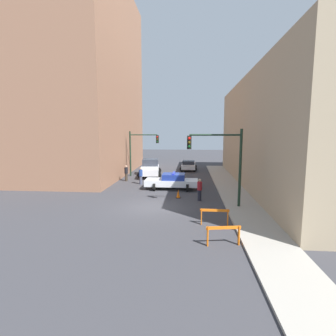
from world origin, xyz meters
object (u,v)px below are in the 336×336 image
at_px(traffic_light_near, 223,156).
at_px(barrier_mid, 215,214).
at_px(parked_car_near, 189,165).
at_px(pedestrian_corner, 126,173).
at_px(pedestrian_crossing, 141,176).
at_px(pedestrian_sidewalk, 200,189).
at_px(traffic_light_far, 139,147).
at_px(barrier_front, 223,232).
at_px(police_car, 172,181).
at_px(traffic_cone, 178,194).
at_px(white_truck, 150,168).

distance_m(traffic_light_near, barrier_mid, 4.60).
bearing_deg(parked_car_near, pedestrian_corner, -126.00).
bearing_deg(pedestrian_crossing, pedestrian_sidewalk, -168.63).
distance_m(traffic_light_far, barrier_front, 20.09).
bearing_deg(police_car, pedestrian_sidewalk, -148.25).
relative_size(traffic_light_far, parked_car_near, 1.20).
bearing_deg(pedestrian_corner, police_car, 112.65).
bearing_deg(parked_car_near, traffic_cone, -91.63).
xyz_separation_m(white_truck, parked_car_near, (4.47, 5.05, -0.23)).
xyz_separation_m(parked_car_near, pedestrian_corner, (-6.45, -8.59, 0.19)).
xyz_separation_m(pedestrian_corner, barrier_front, (8.21, -15.14, -0.24)).
height_order(pedestrian_corner, traffic_cone, pedestrian_corner).
bearing_deg(traffic_cone, traffic_light_far, 116.48).
bearing_deg(barrier_mid, pedestrian_sidewalk, 97.24).
height_order(traffic_light_near, barrier_mid, traffic_light_near).
bearing_deg(traffic_light_far, police_car, -57.93).
xyz_separation_m(traffic_light_near, white_truck, (-6.85, 12.56, -2.62)).
xyz_separation_m(white_truck, traffic_cone, (3.79, -10.20, -0.59)).
relative_size(traffic_light_near, barrier_mid, 3.25).
relative_size(police_car, pedestrian_crossing, 2.84).
distance_m(white_truck, barrier_mid, 17.15).
bearing_deg(pedestrian_crossing, barrier_front, 172.81).
distance_m(traffic_light_far, white_truck, 2.76).
relative_size(white_truck, barrier_mid, 3.49).
relative_size(traffic_light_near, traffic_cone, 7.93).
bearing_deg(parked_car_near, pedestrian_crossing, -113.62).
xyz_separation_m(traffic_light_near, pedestrian_corner, (-8.83, 9.02, -2.67)).
bearing_deg(parked_car_near, traffic_light_far, -136.14).
relative_size(pedestrian_sidewalk, barrier_mid, 1.04).
distance_m(pedestrian_sidewalk, barrier_front, 7.83).
bearing_deg(traffic_light_far, traffic_light_near, -56.96).
bearing_deg(traffic_light_far, pedestrian_sidewalk, -58.29).
relative_size(traffic_light_far, barrier_front, 3.28).
bearing_deg(pedestrian_sidewalk, pedestrian_corner, 163.53).
height_order(barrier_mid, traffic_cone, barrier_mid).
bearing_deg(traffic_light_near, traffic_cone, 142.32).
relative_size(traffic_light_near, pedestrian_sidewalk, 3.13).
bearing_deg(pedestrian_crossing, traffic_light_near, -169.26).
bearing_deg(traffic_light_far, barrier_mid, -65.37).
distance_m(pedestrian_crossing, pedestrian_sidewalk, 8.06).
xyz_separation_m(pedestrian_corner, traffic_cone, (5.77, -6.66, -0.54)).
distance_m(white_truck, traffic_cone, 10.90).
distance_m(traffic_light_far, pedestrian_corner, 4.26).
xyz_separation_m(parked_car_near, traffic_cone, (-0.68, -15.25, -0.36)).
relative_size(pedestrian_sidewalk, barrier_front, 1.05).
xyz_separation_m(police_car, barrier_front, (3.14, -11.65, -0.11)).
height_order(traffic_light_near, police_car, traffic_light_near).
height_order(white_truck, pedestrian_sidewalk, white_truck).
height_order(parked_car_near, barrier_mid, parked_car_near).
distance_m(traffic_light_far, police_car, 8.47).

